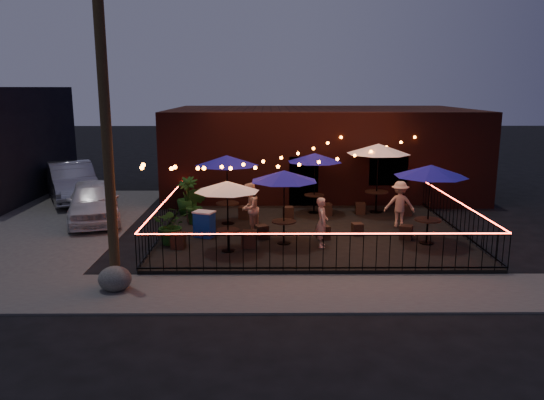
# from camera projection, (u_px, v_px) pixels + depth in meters

# --- Properties ---
(ground) EXTENTS (110.00, 110.00, 0.00)m
(ground) POSITION_uv_depth(u_px,v_px,m) (316.00, 253.00, 16.25)
(ground) COLOR black
(ground) RESTS_ON ground
(patio) EXTENTS (10.00, 8.00, 0.15)m
(patio) POSITION_uv_depth(u_px,v_px,m) (311.00, 233.00, 18.19)
(patio) COLOR black
(patio) RESTS_ON ground
(sidewalk) EXTENTS (18.00, 2.50, 0.05)m
(sidewalk) POSITION_uv_depth(u_px,v_px,m) (328.00, 293.00, 13.07)
(sidewalk) COLOR #454240
(sidewalk) RESTS_ON ground
(brick_building) EXTENTS (14.00, 8.00, 4.00)m
(brick_building) POSITION_uv_depth(u_px,v_px,m) (319.00, 150.00, 25.62)
(brick_building) COLOR black
(brick_building) RESTS_ON ground
(utility_pole) EXTENTS (0.26, 0.26, 8.00)m
(utility_pole) POSITION_uv_depth(u_px,v_px,m) (106.00, 129.00, 12.84)
(utility_pole) COLOR #3A2B18
(utility_pole) RESTS_ON ground
(fence_front) EXTENTS (10.00, 0.04, 1.04)m
(fence_front) POSITION_uv_depth(u_px,v_px,m) (323.00, 252.00, 14.16)
(fence_front) COLOR black
(fence_front) RESTS_ON patio
(fence_left) EXTENTS (0.04, 8.00, 1.04)m
(fence_left) POSITION_uv_depth(u_px,v_px,m) (165.00, 217.00, 18.04)
(fence_left) COLOR black
(fence_left) RESTS_ON patio
(fence_right) EXTENTS (0.04, 8.00, 1.04)m
(fence_right) POSITION_uv_depth(u_px,v_px,m) (457.00, 216.00, 18.11)
(fence_right) COLOR black
(fence_right) RESTS_ON patio
(festoon_lights) EXTENTS (10.02, 8.72, 1.32)m
(festoon_lights) POSITION_uv_depth(u_px,v_px,m) (282.00, 164.00, 17.38)
(festoon_lights) COLOR orange
(festoon_lights) RESTS_ON ground
(cafe_table_0) EXTENTS (2.34, 2.34, 2.15)m
(cafe_table_0) POSITION_uv_depth(u_px,v_px,m) (227.00, 187.00, 15.56)
(cafe_table_0) COLOR black
(cafe_table_0) RESTS_ON patio
(cafe_table_1) EXTENTS (2.36, 2.36, 2.49)m
(cafe_table_1) POSITION_uv_depth(u_px,v_px,m) (227.00, 161.00, 18.72)
(cafe_table_1) COLOR black
(cafe_table_1) RESTS_ON patio
(cafe_table_2) EXTENTS (2.77, 2.77, 2.34)m
(cafe_table_2) POSITION_uv_depth(u_px,v_px,m) (284.00, 177.00, 16.31)
(cafe_table_2) COLOR black
(cafe_table_2) RESTS_ON patio
(cafe_table_3) EXTENTS (2.75, 2.75, 2.36)m
(cafe_table_3) POSITION_uv_depth(u_px,v_px,m) (315.00, 158.00, 20.38)
(cafe_table_3) COLOR black
(cafe_table_3) RESTS_ON patio
(cafe_table_4) EXTENTS (2.93, 2.93, 2.51)m
(cafe_table_4) POSITION_uv_depth(u_px,v_px,m) (431.00, 172.00, 16.29)
(cafe_table_4) COLOR black
(cafe_table_4) RESTS_ON patio
(cafe_table_5) EXTENTS (3.11, 3.11, 2.71)m
(cafe_table_5) POSITION_uv_depth(u_px,v_px,m) (378.00, 150.00, 20.42)
(cafe_table_5) COLOR black
(cafe_table_5) RESTS_ON patio
(bistro_chair_0) EXTENTS (0.43, 0.43, 0.48)m
(bistro_chair_0) POSITION_uv_depth(u_px,v_px,m) (178.00, 241.00, 16.22)
(bistro_chair_0) COLOR black
(bistro_chair_0) RESTS_ON patio
(bistro_chair_1) EXTENTS (0.48, 0.48, 0.52)m
(bistro_chair_1) POSITION_uv_depth(u_px,v_px,m) (249.00, 239.00, 16.30)
(bistro_chair_1) COLOR black
(bistro_chair_1) RESTS_ON patio
(bistro_chair_2) EXTENTS (0.50, 0.50, 0.46)m
(bistro_chair_2) POSITION_uv_depth(u_px,v_px,m) (193.00, 216.00, 19.30)
(bistro_chair_2) COLOR black
(bistro_chair_2) RESTS_ON patio
(bistro_chair_3) EXTENTS (0.49, 0.49, 0.46)m
(bistro_chair_3) POSITION_uv_depth(u_px,v_px,m) (245.00, 213.00, 19.87)
(bistro_chair_3) COLOR black
(bistro_chair_3) RESTS_ON patio
(bistro_chair_4) EXTENTS (0.49, 0.49, 0.44)m
(bistro_chair_4) POSITION_uv_depth(u_px,v_px,m) (262.00, 232.00, 17.26)
(bistro_chair_4) COLOR black
(bistro_chair_4) RESTS_ON patio
(bistro_chair_5) EXTENTS (0.47, 0.47, 0.44)m
(bistro_chair_5) POSITION_uv_depth(u_px,v_px,m) (323.00, 232.00, 17.20)
(bistro_chair_5) COLOR black
(bistro_chair_5) RESTS_ON patio
(bistro_chair_6) EXTENTS (0.41, 0.41, 0.45)m
(bistro_chair_6) POSITION_uv_depth(u_px,v_px,m) (288.00, 213.00, 19.92)
(bistro_chair_6) COLOR black
(bistro_chair_6) RESTS_ON patio
(bistro_chair_7) EXTENTS (0.47, 0.47, 0.47)m
(bistro_chair_7) POSITION_uv_depth(u_px,v_px,m) (326.00, 209.00, 20.37)
(bistro_chair_7) COLOR black
(bistro_chair_7) RESTS_ON patio
(bistro_chair_8) EXTENTS (0.39, 0.39, 0.40)m
(bistro_chair_8) POSITION_uv_depth(u_px,v_px,m) (357.00, 229.00, 17.66)
(bistro_chair_8) COLOR black
(bistro_chair_8) RESTS_ON patio
(bistro_chair_9) EXTENTS (0.50, 0.50, 0.45)m
(bistro_chair_9) POSITION_uv_depth(u_px,v_px,m) (406.00, 232.00, 17.20)
(bistro_chair_9) COLOR black
(bistro_chair_9) RESTS_ON patio
(bistro_chair_10) EXTENTS (0.39, 0.39, 0.43)m
(bistro_chair_10) POSITION_uv_depth(u_px,v_px,m) (360.00, 208.00, 20.66)
(bistro_chair_10) COLOR black
(bistro_chair_10) RESTS_ON patio
(bistro_chair_11) EXTENTS (0.43, 0.43, 0.43)m
(bistro_chair_11) POSITION_uv_depth(u_px,v_px,m) (406.00, 210.00, 20.39)
(bistro_chair_11) COLOR black
(bistro_chair_11) RESTS_ON patio
(patron_a) EXTENTS (0.41, 0.59, 1.55)m
(patron_a) POSITION_uv_depth(u_px,v_px,m) (322.00, 222.00, 16.27)
(patron_a) COLOR #D1A18F
(patron_a) RESTS_ON patio
(patron_b) EXTENTS (0.91, 1.02, 1.73)m
(patron_b) POSITION_uv_depth(u_px,v_px,m) (249.00, 208.00, 17.76)
(patron_b) COLOR tan
(patron_b) RESTS_ON patio
(patron_c) EXTENTS (1.13, 0.75, 1.63)m
(patron_c) POSITION_uv_depth(u_px,v_px,m) (400.00, 204.00, 18.59)
(patron_c) COLOR #D1A08B
(patron_c) RESTS_ON patio
(potted_shrub_a) EXTENTS (1.30, 1.18, 1.25)m
(potted_shrub_a) POSITION_uv_depth(u_px,v_px,m) (172.00, 225.00, 16.59)
(potted_shrub_a) COLOR #13340A
(potted_shrub_a) RESTS_ON patio
(potted_shrub_b) EXTENTS (0.93, 0.86, 1.36)m
(potted_shrub_b) POSITION_uv_depth(u_px,v_px,m) (196.00, 206.00, 19.00)
(potted_shrub_b) COLOR #0B340B
(potted_shrub_b) RESTS_ON patio
(potted_shrub_c) EXTENTS (1.01, 1.01, 1.46)m
(potted_shrub_c) POSITION_uv_depth(u_px,v_px,m) (187.00, 196.00, 20.43)
(potted_shrub_c) COLOR #103510
(potted_shrub_c) RESTS_ON patio
(cooler) EXTENTS (0.78, 0.68, 0.87)m
(cooler) POSITION_uv_depth(u_px,v_px,m) (204.00, 224.00, 17.40)
(cooler) COLOR #1036A7
(cooler) RESTS_ON patio
(boulder) EXTENTS (1.03, 0.94, 0.67)m
(boulder) POSITION_uv_depth(u_px,v_px,m) (115.00, 279.00, 13.12)
(boulder) COLOR #3E3F3A
(boulder) RESTS_ON ground
(car_white) EXTENTS (3.12, 4.88, 1.55)m
(car_white) POSITION_uv_depth(u_px,v_px,m) (93.00, 201.00, 19.98)
(car_white) COLOR white
(car_white) RESTS_ON ground
(car_silver) EXTENTS (3.93, 5.45, 1.71)m
(car_silver) POSITION_uv_depth(u_px,v_px,m) (72.00, 182.00, 23.67)
(car_silver) COLOR #94949B
(car_silver) RESTS_ON ground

